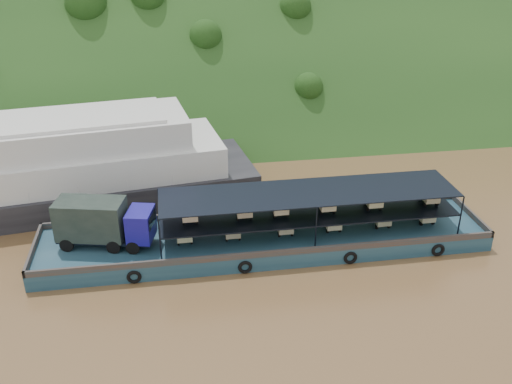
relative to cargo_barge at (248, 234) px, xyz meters
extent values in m
plane|color=brown|center=(3.18, 0.30, -1.21)|extent=(160.00, 160.00, 0.00)
cube|color=#173714|center=(3.18, 36.30, -1.21)|extent=(140.00, 39.60, 39.60)
cube|color=#143548|center=(1.29, -0.02, -0.61)|extent=(35.00, 7.00, 1.20)
cube|color=#592D19|center=(1.29, 3.38, 0.24)|extent=(35.00, 0.20, 0.50)
cube|color=#592D19|center=(1.29, -3.42, 0.24)|extent=(35.00, 0.20, 0.50)
cube|color=#592D19|center=(18.69, -0.02, 0.24)|extent=(0.20, 7.00, 0.50)
cube|color=#592D19|center=(-16.11, -0.02, 0.24)|extent=(0.20, 7.00, 0.50)
torus|color=black|center=(-8.71, -3.57, -0.66)|extent=(1.06, 0.26, 1.06)
torus|color=black|center=(-0.71, -3.57, -0.66)|extent=(1.06, 0.26, 1.06)
torus|color=black|center=(7.29, -3.57, -0.66)|extent=(1.06, 0.26, 1.06)
torus|color=black|center=(14.29, -3.57, -0.66)|extent=(1.06, 0.26, 1.06)
cylinder|color=black|center=(-13.61, -0.29, 0.51)|extent=(1.10, 0.59, 1.04)
cylinder|color=black|center=(-13.12, 1.84, 0.51)|extent=(1.10, 0.59, 1.04)
cylinder|color=black|center=(-10.16, -1.09, 0.51)|extent=(1.10, 0.59, 1.04)
cylinder|color=black|center=(-9.66, 1.04, 0.51)|extent=(1.10, 0.59, 1.04)
cylinder|color=black|center=(-8.73, -1.42, 0.51)|extent=(1.10, 0.59, 1.04)
cylinder|color=black|center=(-8.24, 0.71, 0.51)|extent=(1.10, 0.59, 1.04)
cube|color=black|center=(-10.72, 0.16, 0.67)|extent=(7.42, 3.83, 0.21)
cube|color=navy|center=(-8.08, -0.45, 1.87)|extent=(2.29, 2.84, 2.29)
cube|color=black|center=(-7.22, -0.65, 2.28)|extent=(0.53, 2.05, 0.94)
cube|color=black|center=(-11.74, 0.40, 2.18)|extent=(5.44, 3.57, 2.92)
cube|color=black|center=(4.79, -0.02, 1.65)|extent=(23.00, 5.00, 0.12)
cube|color=black|center=(4.79, -0.02, 3.29)|extent=(23.00, 5.00, 0.08)
cylinder|color=black|center=(-6.71, -2.52, 1.64)|extent=(0.12, 0.12, 3.30)
cylinder|color=black|center=(-6.71, 2.48, 1.64)|extent=(0.12, 0.12, 3.30)
cylinder|color=black|center=(4.79, -2.52, 1.64)|extent=(0.12, 0.12, 3.30)
cylinder|color=black|center=(4.79, 2.48, 1.64)|extent=(0.12, 0.12, 3.30)
cylinder|color=black|center=(16.29, -2.52, 1.64)|extent=(0.12, 0.12, 3.30)
cylinder|color=black|center=(16.29, 2.48, 1.64)|extent=(0.12, 0.12, 3.30)
cylinder|color=black|center=(-4.93, 1.03, 0.25)|extent=(0.12, 0.52, 0.52)
cylinder|color=black|center=(-5.43, -0.77, 0.25)|extent=(0.14, 0.52, 0.52)
cylinder|color=black|center=(-4.43, -0.77, 0.25)|extent=(0.14, 0.52, 0.52)
cube|color=beige|center=(-4.93, -0.42, 0.59)|extent=(1.15, 1.50, 0.44)
cube|color=#B7240C|center=(-4.93, 0.73, 0.77)|extent=(0.55, 0.80, 0.80)
cube|color=#B7240C|center=(-4.93, 0.53, 1.27)|extent=(0.50, 0.10, 0.10)
cylinder|color=black|center=(-1.26, 1.03, 0.25)|extent=(0.12, 0.52, 0.52)
cylinder|color=black|center=(-1.76, -0.77, 0.25)|extent=(0.14, 0.52, 0.52)
cylinder|color=black|center=(-0.76, -0.77, 0.25)|extent=(0.14, 0.52, 0.52)
cube|color=tan|center=(-1.26, -0.42, 0.59)|extent=(1.15, 1.50, 0.44)
cube|color=#AC0B23|center=(-1.26, 0.73, 0.77)|extent=(0.55, 0.80, 0.80)
cube|color=#AC0B23|center=(-1.26, 0.53, 1.27)|extent=(0.50, 0.10, 0.10)
cylinder|color=black|center=(2.86, 1.03, 0.25)|extent=(0.12, 0.52, 0.52)
cylinder|color=black|center=(2.36, -0.77, 0.25)|extent=(0.14, 0.52, 0.52)
cylinder|color=black|center=(3.36, -0.77, 0.25)|extent=(0.14, 0.52, 0.52)
cube|color=#C7B88D|center=(2.86, -0.42, 0.59)|extent=(1.15, 1.50, 0.44)
cube|color=red|center=(2.86, 0.73, 0.77)|extent=(0.55, 0.80, 0.80)
cube|color=red|center=(2.86, 0.53, 1.27)|extent=(0.50, 0.10, 0.10)
cylinder|color=black|center=(6.71, 1.03, 0.25)|extent=(0.12, 0.52, 0.52)
cylinder|color=black|center=(6.21, -0.77, 0.25)|extent=(0.14, 0.52, 0.52)
cylinder|color=black|center=(7.21, -0.77, 0.25)|extent=(0.14, 0.52, 0.52)
cube|color=beige|center=(6.71, -0.42, 0.59)|extent=(1.15, 1.50, 0.44)
cube|color=#B01E0B|center=(6.71, 0.73, 0.77)|extent=(0.55, 0.80, 0.80)
cube|color=#B01E0B|center=(6.71, 0.53, 1.27)|extent=(0.50, 0.10, 0.10)
cylinder|color=black|center=(10.77, 1.03, 0.25)|extent=(0.12, 0.52, 0.52)
cylinder|color=black|center=(10.27, -0.77, 0.25)|extent=(0.14, 0.52, 0.52)
cylinder|color=black|center=(11.27, -0.77, 0.25)|extent=(0.14, 0.52, 0.52)
cube|color=#BEB586|center=(10.77, -0.42, 0.59)|extent=(1.15, 1.50, 0.44)
cube|color=#A9260B|center=(10.77, 0.73, 0.77)|extent=(0.55, 0.80, 0.80)
cube|color=#A9260B|center=(10.77, 0.53, 1.27)|extent=(0.50, 0.10, 0.10)
cylinder|color=black|center=(14.48, 1.03, 0.25)|extent=(0.12, 0.52, 0.52)
cylinder|color=black|center=(13.98, -0.77, 0.25)|extent=(0.14, 0.52, 0.52)
cylinder|color=black|center=(14.98, -0.77, 0.25)|extent=(0.14, 0.52, 0.52)
cube|color=#C5BA8B|center=(14.48, -0.42, 0.59)|extent=(1.15, 1.50, 0.44)
cube|color=red|center=(14.48, 0.73, 0.77)|extent=(0.55, 0.80, 0.80)
cube|color=red|center=(14.48, 0.53, 1.27)|extent=(0.50, 0.10, 0.10)
cylinder|color=black|center=(-4.44, 1.03, 1.97)|extent=(0.12, 0.52, 0.52)
cylinder|color=black|center=(-4.94, -0.77, 1.97)|extent=(0.14, 0.52, 0.52)
cylinder|color=black|center=(-3.94, -0.77, 1.97)|extent=(0.14, 0.52, 0.52)
cube|color=beige|center=(-4.44, -0.42, 2.31)|extent=(1.15, 1.50, 0.44)
cube|color=#C1B988|center=(-4.44, 0.73, 2.49)|extent=(0.55, 0.80, 0.80)
cube|color=#C1B988|center=(-4.44, 0.53, 2.99)|extent=(0.50, 0.10, 0.10)
cylinder|color=black|center=(-0.34, 1.03, 1.97)|extent=(0.12, 0.52, 0.52)
cylinder|color=black|center=(-0.84, -0.77, 1.97)|extent=(0.14, 0.52, 0.52)
cylinder|color=black|center=(0.16, -0.77, 1.97)|extent=(0.14, 0.52, 0.52)
cube|color=tan|center=(-0.34, -0.42, 2.31)|extent=(1.15, 1.50, 0.44)
cube|color=#1B40A4|center=(-0.34, 0.73, 2.49)|extent=(0.55, 0.80, 0.80)
cube|color=#1B40A4|center=(-0.34, 0.53, 2.99)|extent=(0.50, 0.10, 0.10)
cylinder|color=black|center=(2.45, 1.03, 1.97)|extent=(0.12, 0.52, 0.52)
cylinder|color=black|center=(1.95, -0.77, 1.97)|extent=(0.14, 0.52, 0.52)
cylinder|color=black|center=(2.95, -0.77, 1.97)|extent=(0.14, 0.52, 0.52)
cube|color=beige|center=(2.45, -0.42, 2.31)|extent=(1.15, 1.50, 0.44)
cube|color=red|center=(2.45, 0.73, 2.49)|extent=(0.55, 0.80, 0.80)
cube|color=red|center=(2.45, 0.53, 2.99)|extent=(0.50, 0.10, 0.10)
cylinder|color=black|center=(6.13, 1.03, 1.97)|extent=(0.12, 0.52, 0.52)
cylinder|color=black|center=(5.63, -0.77, 1.97)|extent=(0.14, 0.52, 0.52)
cylinder|color=black|center=(6.63, -0.77, 1.97)|extent=(0.14, 0.52, 0.52)
cube|color=beige|center=(6.13, -0.42, 2.31)|extent=(1.15, 1.50, 0.44)
cube|color=tan|center=(6.13, 0.73, 2.49)|extent=(0.55, 0.80, 0.80)
cube|color=tan|center=(6.13, 0.53, 2.99)|extent=(0.50, 0.10, 0.10)
cylinder|color=black|center=(9.90, 1.03, 1.97)|extent=(0.12, 0.52, 0.52)
cylinder|color=black|center=(9.40, -0.77, 1.97)|extent=(0.14, 0.52, 0.52)
cylinder|color=black|center=(10.40, -0.77, 1.97)|extent=(0.14, 0.52, 0.52)
cube|color=beige|center=(9.90, -0.42, 2.31)|extent=(1.15, 1.50, 0.44)
cube|color=red|center=(9.90, 0.73, 2.49)|extent=(0.55, 0.80, 0.80)
cube|color=red|center=(9.90, 0.53, 2.99)|extent=(0.50, 0.10, 0.10)
cylinder|color=black|center=(14.58, 1.03, 1.97)|extent=(0.12, 0.52, 0.52)
cylinder|color=black|center=(14.08, -0.77, 1.97)|extent=(0.14, 0.52, 0.52)
cylinder|color=black|center=(15.08, -0.77, 1.97)|extent=(0.14, 0.52, 0.52)
cube|color=tan|center=(14.58, -0.42, 2.31)|extent=(1.15, 1.50, 0.44)
cube|color=beige|center=(14.58, 0.73, 2.49)|extent=(0.55, 0.80, 0.80)
cube|color=beige|center=(14.58, 0.53, 2.99)|extent=(0.50, 0.10, 0.10)
cube|color=black|center=(-17.92, 10.22, -0.02)|extent=(40.70, 15.32, 2.38)
cube|color=silver|center=(-17.92, 10.22, 2.56)|extent=(34.67, 13.51, 2.78)
cube|color=silver|center=(-17.92, 10.22, 5.24)|extent=(28.63, 11.71, 2.58)
cube|color=silver|center=(-17.92, 10.22, 6.68)|extent=(24.56, 10.17, 0.30)
camera|label=1|loc=(-5.39, -38.19, 22.77)|focal=40.00mm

